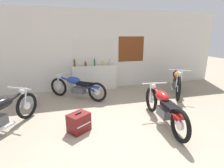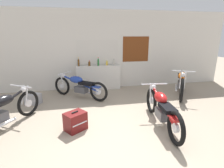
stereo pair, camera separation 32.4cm
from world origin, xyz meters
name	(u,v)px [view 2 (the right image)]	position (x,y,z in m)	size (l,w,h in m)	color
ground_plane	(124,144)	(0.00, 0.00, 0.00)	(24.00, 24.00, 0.00)	gray
wall_back	(99,50)	(0.01, 3.67, 1.40)	(10.00, 0.07, 2.80)	silver
sill_counter	(98,77)	(-0.05, 3.49, 0.44)	(1.59, 0.28, 0.88)	silver
bottle_leftmost	(79,62)	(-0.73, 3.52, 1.01)	(0.06, 0.06, 0.30)	#5B3814
bottle_left_center	(89,63)	(-0.36, 3.51, 0.96)	(0.08, 0.08, 0.19)	#5B3814
bottle_center	(98,62)	(-0.04, 3.45, 1.01)	(0.06, 0.06, 0.30)	#23662D
bottle_right_center	(107,63)	(0.28, 3.52, 0.96)	(0.07, 0.07, 0.18)	gold
bottle_rightmost	(114,62)	(0.53, 3.49, 0.98)	(0.06, 0.06, 0.22)	#B7B2A8
motorcycle_red	(162,108)	(0.99, 0.53, 0.40)	(0.64, 2.02, 0.81)	black
motorcycle_blue	(79,86)	(-0.75, 2.67, 0.39)	(1.64, 1.28, 0.77)	black
motorcycle_orange	(181,82)	(2.56, 2.30, 0.44)	(1.13, 1.82, 0.93)	black
hard_case_darkred	(75,121)	(-0.87, 0.70, 0.20)	(0.52, 0.50, 0.42)	maroon
hard_case_silver	(33,99)	(-2.10, 2.42, 0.15)	(0.50, 0.44, 0.33)	#9E9EA3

